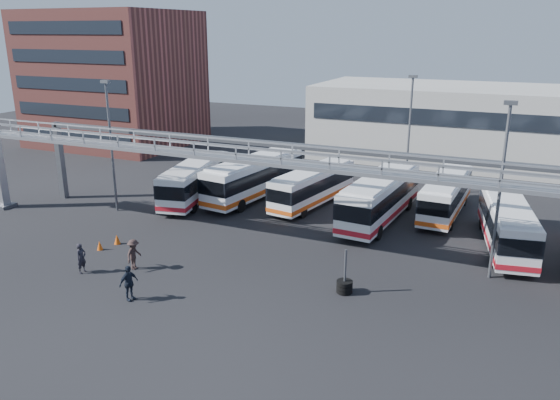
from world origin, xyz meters
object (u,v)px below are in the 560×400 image
at_px(bus_3, 254,176).
at_px(cone_left, 100,245).
at_px(bus_5, 380,196).
at_px(bus_6, 446,194).
at_px(bus_2, 195,179).
at_px(bus_7, 507,222).
at_px(light_pole_left, 111,140).
at_px(light_pole_back, 409,129).
at_px(cone_right, 117,239).
at_px(pedestrian_a, 81,258).
at_px(pedestrian_c, 134,254).
at_px(bus_4, 313,185).
at_px(light_pole_mid, 501,183).
at_px(tire_stack, 345,285).
at_px(pedestrian_d, 129,283).

height_order(bus_3, cone_left, bus_3).
relative_size(bus_5, bus_6, 1.14).
xyz_separation_m(bus_2, bus_7, (24.40, -0.87, -0.02)).
bearing_deg(light_pole_left, light_pole_back, 34.99).
xyz_separation_m(bus_3, cone_right, (-3.76, -13.13, -1.61)).
bearing_deg(cone_left, pedestrian_a, -64.64).
height_order(bus_6, pedestrian_c, bus_6).
bearing_deg(bus_4, cone_right, -113.98).
relative_size(bus_3, bus_5, 1.01).
bearing_deg(bus_7, light_pole_left, 178.30).
bearing_deg(pedestrian_c, light_pole_left, 42.08).
height_order(light_pole_back, bus_3, light_pole_back).
xyz_separation_m(bus_5, cone_left, (-15.30, -12.98, -1.62)).
height_order(light_pole_mid, pedestrian_c, light_pole_mid).
relative_size(bus_2, pedestrian_a, 5.98).
height_order(light_pole_left, bus_3, light_pole_left).
relative_size(cone_left, tire_stack, 0.24).
height_order(bus_6, bus_7, bus_7).
relative_size(light_pole_left, pedestrian_c, 5.41).
relative_size(light_pole_mid, bus_7, 0.94).
distance_m(cone_right, tire_stack, 16.14).
bearing_deg(cone_right, cone_left, -105.45).
bearing_deg(bus_5, pedestrian_a, -125.85).
bearing_deg(light_pole_mid, pedestrian_a, -157.63).
distance_m(pedestrian_a, pedestrian_d, 5.06).
bearing_deg(pedestrian_c, tire_stack, -83.01).
distance_m(light_pole_back, pedestrian_d, 27.78).
xyz_separation_m(light_pole_back, cone_right, (-15.25, -19.66, -5.39)).
relative_size(bus_4, pedestrian_c, 5.47).
relative_size(light_pole_left, light_pole_mid, 1.00).
relative_size(light_pole_mid, pedestrian_d, 5.21).
xyz_separation_m(pedestrian_a, pedestrian_d, (4.79, -1.64, 0.06)).
distance_m(bus_6, pedestrian_d, 25.09).
bearing_deg(bus_5, pedestrian_c, -123.32).
height_order(bus_3, tire_stack, bus_3).
distance_m(pedestrian_c, cone_left, 4.31).
xyz_separation_m(pedestrian_c, tire_stack, (12.49, 2.15, -0.52)).
xyz_separation_m(bus_5, tire_stack, (1.18, -12.31, -1.51)).
bearing_deg(bus_2, tire_stack, -45.60).
bearing_deg(bus_4, bus_5, -5.60).
height_order(light_pole_back, bus_2, light_pole_back).
bearing_deg(light_pole_back, bus_2, -150.57).
xyz_separation_m(bus_3, bus_4, (5.23, 0.23, -0.25)).
relative_size(pedestrian_c, tire_stack, 0.74).
distance_m(light_pole_back, bus_4, 9.76).
bearing_deg(bus_4, pedestrian_c, -98.40).
xyz_separation_m(bus_2, pedestrian_a, (1.74, -15.16, -0.88)).
bearing_deg(bus_3, pedestrian_c, -82.42).
relative_size(bus_2, bus_5, 0.94).
bearing_deg(light_pole_left, cone_right, -50.04).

